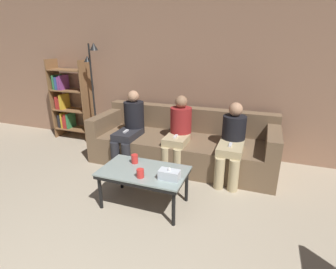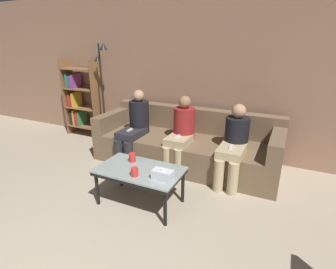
{
  "view_description": "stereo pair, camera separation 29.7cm",
  "coord_description": "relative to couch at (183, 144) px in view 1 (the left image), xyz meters",
  "views": [
    {
      "loc": [
        1.09,
        -0.68,
        1.81
      ],
      "look_at": [
        0.0,
        2.3,
        0.68
      ],
      "focal_mm": 28.0,
      "sensor_mm": 36.0,
      "label": 1
    },
    {
      "loc": [
        1.37,
        -0.56,
        1.81
      ],
      "look_at": [
        0.0,
        2.3,
        0.68
      ],
      "focal_mm": 28.0,
      "sensor_mm": 36.0,
      "label": 2
    }
  ],
  "objects": [
    {
      "name": "tissue_box",
      "position": [
        0.27,
        -1.35,
        0.2
      ],
      "size": [
        0.22,
        0.12,
        0.13
      ],
      "color": "silver",
      "rests_on": "coffee_table"
    },
    {
      "name": "seated_person_mid_left",
      "position": [
        0.0,
        -0.21,
        0.28
      ],
      "size": [
        0.31,
        0.63,
        1.08
      ],
      "color": "tan",
      "rests_on": "ground_plane"
    },
    {
      "name": "seated_person_left_end",
      "position": [
        -0.77,
        -0.23,
        0.29
      ],
      "size": [
        0.31,
        0.7,
        1.11
      ],
      "color": "#28282D",
      "rests_on": "ground_plane"
    },
    {
      "name": "wall_back",
      "position": [
        0.0,
        0.57,
        1.01
      ],
      "size": [
        12.0,
        0.06,
        2.6
      ],
      "color": "#9E755B",
      "rests_on": "ground_plane"
    },
    {
      "name": "cup_near_left",
      "position": [
        -0.03,
        -1.42,
        0.2
      ],
      "size": [
        0.08,
        0.08,
        0.09
      ],
      "color": "red",
      "rests_on": "coffee_table"
    },
    {
      "name": "couch",
      "position": [
        0.0,
        0.0,
        0.0
      ],
      "size": [
        2.77,
        0.99,
        0.81
      ],
      "color": "brown",
      "rests_on": "ground_plane"
    },
    {
      "name": "coffee_table",
      "position": [
        -0.07,
        -1.26,
        0.11
      ],
      "size": [
        0.98,
        0.57,
        0.45
      ],
      "color": "#8C9E99",
      "rests_on": "ground_plane"
    },
    {
      "name": "seated_person_mid_right",
      "position": [
        0.77,
        -0.24,
        0.26
      ],
      "size": [
        0.32,
        0.72,
        1.04
      ],
      "color": "tan",
      "rests_on": "ground_plane"
    },
    {
      "name": "cup_near_right",
      "position": [
        -0.25,
        -1.13,
        0.21
      ],
      "size": [
        0.08,
        0.08,
        0.11
      ],
      "color": "red",
      "rests_on": "coffee_table"
    },
    {
      "name": "bookshelf",
      "position": [
        -2.41,
        0.34,
        0.42
      ],
      "size": [
        0.75,
        0.32,
        1.5
      ],
      "color": "brown",
      "rests_on": "ground_plane"
    },
    {
      "name": "standing_lamp",
      "position": [
        -1.69,
        0.19,
        0.8
      ],
      "size": [
        0.31,
        0.26,
        1.79
      ],
      "color": "black",
      "rests_on": "ground_plane"
    }
  ]
}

